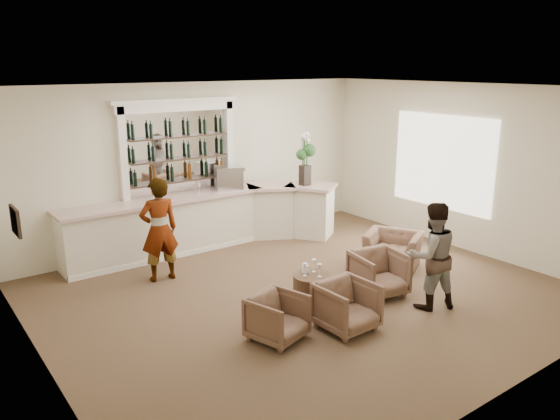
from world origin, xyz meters
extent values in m
plane|color=brown|center=(0.00, 0.00, 0.00)|extent=(8.00, 8.00, 0.00)
cube|color=beige|center=(0.00, 3.50, 1.65)|extent=(8.00, 0.04, 3.30)
cube|color=beige|center=(-4.00, 0.00, 1.65)|extent=(0.04, 7.00, 3.30)
cube|color=beige|center=(4.00, 0.00, 1.65)|extent=(0.04, 7.00, 3.30)
cube|color=silver|center=(0.00, 0.00, 3.30)|extent=(8.00, 7.00, 0.04)
cube|color=white|center=(3.97, 0.50, 1.70)|extent=(0.05, 2.40, 1.90)
cube|color=black|center=(-3.97, 1.20, 1.65)|extent=(0.04, 0.46, 0.38)
cube|color=#C1B499|center=(-3.94, 1.20, 1.65)|extent=(0.01, 0.38, 0.30)
cube|color=silver|center=(-1.00, 3.15, 0.54)|extent=(4.00, 0.70, 1.08)
cube|color=#C7A59B|center=(-1.00, 3.13, 1.11)|extent=(4.10, 0.82, 0.06)
cube|color=silver|center=(1.35, 2.92, 0.54)|extent=(1.12, 1.04, 1.08)
cube|color=#C7A59B|center=(1.35, 2.90, 1.11)|extent=(1.27, 1.19, 0.06)
cube|color=silver|center=(2.05, 2.40, 0.54)|extent=(1.08, 1.14, 1.08)
cube|color=#C7A59B|center=(2.05, 2.38, 1.11)|extent=(1.24, 1.29, 0.06)
cube|color=white|center=(-1.00, 2.82, 0.05)|extent=(4.00, 0.06, 0.10)
cube|color=white|center=(-0.50, 3.48, 1.95)|extent=(2.15, 0.02, 1.65)
cube|color=white|center=(-1.65, 3.42, 1.45)|extent=(0.14, 0.16, 2.90)
cube|color=white|center=(0.65, 3.42, 1.45)|extent=(0.14, 0.16, 2.90)
cube|color=white|center=(-0.50, 3.42, 2.84)|extent=(2.52, 0.16, 0.18)
cube|color=white|center=(-0.50, 3.42, 2.96)|extent=(2.64, 0.20, 0.08)
cube|color=#35261A|center=(-0.50, 3.37, 1.38)|extent=(2.05, 0.20, 0.03)
cube|color=#35261A|center=(-0.50, 3.37, 1.82)|extent=(2.05, 0.20, 0.03)
cube|color=#35261A|center=(-0.50, 3.37, 2.26)|extent=(2.05, 0.20, 0.03)
cylinder|color=#442C1D|center=(-0.19, -0.38, 0.25)|extent=(0.60, 0.60, 0.50)
imported|color=gray|center=(-1.63, 1.98, 0.91)|extent=(0.70, 0.49, 1.81)
imported|color=gray|center=(1.23, -1.50, 0.83)|extent=(0.98, 0.88, 1.67)
imported|color=brown|center=(-1.26, -0.94, 0.32)|extent=(0.85, 0.87, 0.64)
imported|color=brown|center=(-0.30, -1.28, 0.35)|extent=(0.76, 0.78, 0.70)
imported|color=brown|center=(0.95, -0.70, 0.36)|extent=(0.90, 0.92, 0.72)
imported|color=brown|center=(2.11, 0.05, 0.32)|extent=(1.22, 1.27, 0.64)
cube|color=silver|center=(0.43, 3.09, 1.38)|extent=(0.66, 0.61, 0.47)
cube|color=black|center=(1.93, 2.44, 1.35)|extent=(0.19, 0.19, 0.42)
cube|color=white|center=(-0.21, -0.24, 0.56)|extent=(0.08, 0.08, 0.12)
camera|label=1|loc=(-5.24, -6.41, 3.66)|focal=35.00mm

